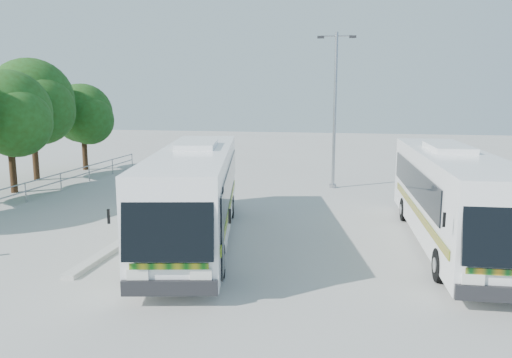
% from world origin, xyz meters
% --- Properties ---
extents(ground, '(100.00, 100.00, 0.00)m').
position_xyz_m(ground, '(0.00, 0.00, 0.00)').
color(ground, '#A3A39E').
rests_on(ground, ground).
extents(kerb_divider, '(0.40, 16.00, 0.15)m').
position_xyz_m(kerb_divider, '(-2.30, 2.00, 0.07)').
color(kerb_divider, '#B2B2AD').
rests_on(kerb_divider, ground).
extents(railing, '(0.06, 22.00, 1.00)m').
position_xyz_m(railing, '(-10.00, 4.00, 0.74)').
color(railing, gray).
rests_on(railing, ground).
extents(tree_far_c, '(4.97, 4.69, 6.49)m').
position_xyz_m(tree_far_c, '(-12.12, 5.10, 4.26)').
color(tree_far_c, '#382314').
rests_on(tree_far_c, ground).
extents(tree_far_d, '(5.62, 5.30, 7.33)m').
position_xyz_m(tree_far_d, '(-13.31, 8.80, 4.82)').
color(tree_far_d, '#382314').
rests_on(tree_far_d, ground).
extents(tree_far_e, '(4.54, 4.28, 5.92)m').
position_xyz_m(tree_far_e, '(-12.63, 13.30, 3.89)').
color(tree_far_e, '#382314').
rests_on(tree_far_e, ground).
extents(coach_main, '(4.67, 12.07, 3.28)m').
position_xyz_m(coach_main, '(0.09, -1.53, 1.80)').
color(coach_main, white).
rests_on(coach_main, ground).
extents(coach_adjacent, '(2.90, 11.73, 3.23)m').
position_xyz_m(coach_adjacent, '(8.97, -0.36, 1.77)').
color(coach_adjacent, white).
rests_on(coach_adjacent, ground).
extents(lamppost, '(2.08, 0.34, 8.49)m').
position_xyz_m(lamppost, '(4.52, 9.73, 4.69)').
color(lamppost, '#979A9F').
rests_on(lamppost, ground).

